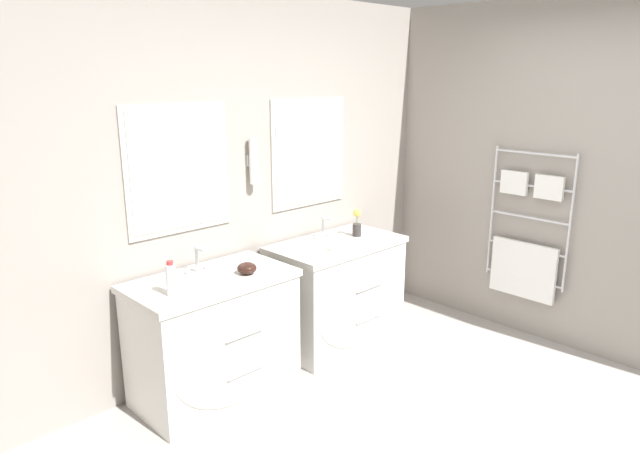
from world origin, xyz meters
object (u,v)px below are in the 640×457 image
object	(u,v)px
vanity_left	(217,338)
vanity_right	(340,292)
amenity_bowl	(247,268)
flower_vase	(357,224)
toiletry_bottle	(171,279)

from	to	relation	value
vanity_left	vanity_right	xyz separation A→B (m)	(1.13, 0.00, 0.00)
vanity_left	amenity_bowl	world-z (taller)	amenity_bowl
flower_vase	vanity_left	bearing A→B (deg)	-178.29
vanity_right	amenity_bowl	world-z (taller)	amenity_bowl
vanity_right	flower_vase	size ratio (longest dim) A/B	4.76
vanity_right	vanity_left	bearing A→B (deg)	180.00
vanity_left	vanity_right	distance (m)	1.13
vanity_right	amenity_bowl	xyz separation A→B (m)	(-0.93, -0.07, 0.44)
flower_vase	amenity_bowl	bearing A→B (deg)	-174.65
vanity_left	toiletry_bottle	distance (m)	0.60
amenity_bowl	flower_vase	xyz separation A→B (m)	(1.16, 0.11, 0.06)
amenity_bowl	vanity_right	bearing A→B (deg)	4.17
vanity_right	toiletry_bottle	xyz separation A→B (m)	(-1.46, -0.06, 0.50)
toiletry_bottle	amenity_bowl	size ratio (longest dim) A/B	1.65
toiletry_bottle	amenity_bowl	bearing A→B (deg)	-1.00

